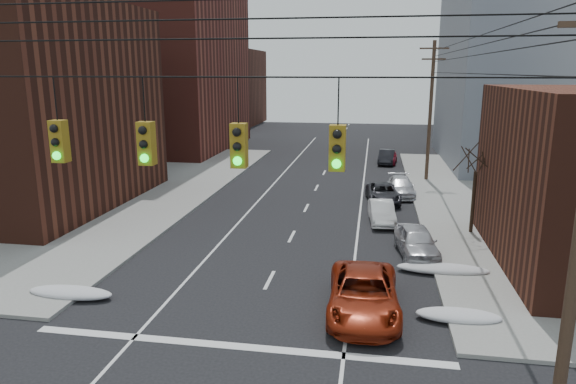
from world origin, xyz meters
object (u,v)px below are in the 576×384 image
(lot_car_c, at_px, (18,194))
(red_pickup, at_px, (364,294))
(parked_car_b, at_px, (382,212))
(parked_car_f, at_px, (387,157))
(parked_car_d, at_px, (401,187))
(parked_car_e, at_px, (388,157))
(lot_car_d, at_px, (78,169))
(parked_car_c, at_px, (383,193))
(parked_car_a, at_px, (417,241))
(lot_car_b, at_px, (102,179))
(lot_car_a, at_px, (67,192))

(lot_car_c, bearing_deg, red_pickup, -110.77)
(parked_car_b, bearing_deg, parked_car_f, 83.18)
(parked_car_d, relative_size, lot_car_c, 1.00)
(parked_car_d, xyz_separation_m, parked_car_e, (-0.60, 13.20, 0.01))
(lot_car_d, bearing_deg, lot_car_c, 179.26)
(parked_car_c, relative_size, parked_car_e, 1.16)
(parked_car_a, xyz_separation_m, parked_car_b, (-1.60, 5.35, -0.08))
(parked_car_d, bearing_deg, red_pickup, -99.09)
(parked_car_f, bearing_deg, lot_car_b, -141.34)
(red_pickup, relative_size, lot_car_a, 1.16)
(red_pickup, height_order, lot_car_d, lot_car_d)
(red_pickup, bearing_deg, parked_car_b, 84.37)
(red_pickup, distance_m, parked_car_d, 19.08)
(parked_car_d, height_order, lot_car_d, lot_car_d)
(parked_car_e, bearing_deg, lot_car_b, -140.24)
(parked_car_a, distance_m, parked_car_c, 10.32)
(lot_car_c, height_order, lot_car_d, lot_car_d)
(parked_car_e, relative_size, lot_car_c, 0.87)
(parked_car_c, height_order, parked_car_e, parked_car_e)
(lot_car_b, height_order, lot_car_c, lot_car_c)
(lot_car_b, xyz_separation_m, lot_car_d, (-3.62, 2.87, 0.10))
(parked_car_e, xyz_separation_m, lot_car_d, (-25.25, -11.90, 0.21))
(red_pickup, distance_m, lot_car_c, 25.70)
(lot_car_a, height_order, lot_car_c, lot_car_a)
(lot_car_b, bearing_deg, parked_car_d, -102.52)
(parked_car_d, distance_m, parked_car_e, 13.22)
(parked_car_b, distance_m, parked_car_e, 20.29)
(parked_car_d, relative_size, lot_car_a, 0.94)
(parked_car_a, bearing_deg, parked_car_c, 90.59)
(parked_car_e, relative_size, lot_car_b, 0.88)
(parked_car_a, height_order, lot_car_a, lot_car_a)
(parked_car_d, distance_m, lot_car_b, 22.28)
(lot_car_a, height_order, lot_car_b, lot_car_a)
(red_pickup, bearing_deg, parked_car_f, 85.55)
(parked_car_c, relative_size, lot_car_d, 1.07)
(parked_car_f, height_order, lot_car_d, lot_car_d)
(parked_car_e, distance_m, lot_car_d, 27.91)
(parked_car_a, distance_m, parked_car_d, 12.42)
(parked_car_c, distance_m, lot_car_a, 21.11)
(parked_car_f, bearing_deg, parked_car_c, -87.41)
(parked_car_c, relative_size, lot_car_c, 1.01)
(parked_car_d, relative_size, parked_car_e, 1.15)
(parked_car_d, height_order, lot_car_a, lot_car_a)
(lot_car_d, bearing_deg, parked_car_c, -104.28)
(lot_car_a, distance_m, lot_car_c, 3.16)
(parked_car_d, height_order, parked_car_e, parked_car_e)
(lot_car_d, bearing_deg, lot_car_b, -134.49)
(parked_car_b, height_order, parked_car_c, parked_car_b)
(parked_car_a, distance_m, lot_car_c, 25.76)
(parked_car_a, bearing_deg, parked_car_b, 99.04)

